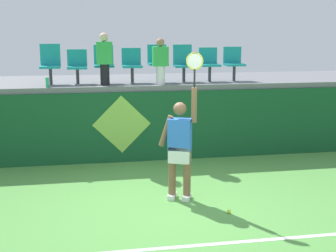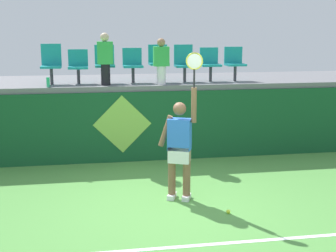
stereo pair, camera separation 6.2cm
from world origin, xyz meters
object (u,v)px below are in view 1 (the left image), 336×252
Objects in this scene: tennis_ball at (229,212)px; spectator_0 at (160,61)px; stadium_chair_5 at (183,62)px; stadium_chair_3 at (132,63)px; stadium_chair_4 at (158,61)px; tennis_player at (180,145)px; water_bottle at (47,82)px; stadium_chair_1 at (77,65)px; stadium_chair_0 at (50,62)px; stadium_chair_6 at (209,62)px; spectator_1 at (104,58)px; stadium_chair_2 at (104,62)px; stadium_chair_7 at (233,62)px.

spectator_0 reaches higher than tennis_ball.
stadium_chair_5 is 0.75m from spectator_0.
stadium_chair_3 is at bearing -179.58° from stadium_chair_5.
stadium_chair_4 is 0.85× the size of spectator_0.
tennis_player is 3.40m from stadium_chair_3.
stadium_chair_1 is at bearing 43.20° from water_bottle.
spectator_0 is at bearing -10.35° from stadium_chair_0.
water_bottle is 2.54m from stadium_chair_4.
stadium_chair_5 is at bearing 179.12° from stadium_chair_6.
spectator_1 reaches higher than tennis_ball.
stadium_chair_5 is (2.43, 0.01, 0.03)m from stadium_chair_1.
stadium_chair_0 is at bearing 179.84° from stadium_chair_6.
stadium_chair_2 is at bearing 179.47° from stadium_chair_3.
stadium_chair_3 is 1.00× the size of stadium_chair_6.
stadium_chair_4 reaches higher than stadium_chair_6.
stadium_chair_4 is (2.41, -0.01, 0.01)m from stadium_chair_0.
stadium_chair_2 is 2.45m from stadium_chair_6.
tennis_player is 3.30× the size of stadium_chair_1.
spectator_0 reaches higher than stadium_chair_4.
stadium_chair_5 is (1.20, 0.01, 0.02)m from stadium_chair_3.
tennis_ball is (0.65, -0.77, -0.93)m from tennis_player.
stadium_chair_4 is 0.61m from stadium_chair_5.
spectator_1 reaches higher than stadium_chair_7.
water_bottle is 3.73m from stadium_chair_6.
stadium_chair_5 is at bearing 0.42° from stadium_chair_3.
stadium_chair_4 is (2.44, 0.59, 0.38)m from water_bottle.
tennis_player is at bearing -91.82° from stadium_chair_4.
stadium_chair_0 is 1.18m from stadium_chair_2.
stadium_chair_3 is at bearing -0.30° from stadium_chair_0.
spectator_1 is at bearing -172.48° from stadium_chair_7.
spectator_0 is (-0.00, -0.43, 0.03)m from stadium_chair_4.
stadium_chair_1 is (-2.37, 3.93, 2.06)m from tennis_ball.
stadium_chair_0 is 1.03× the size of stadium_chair_4.
stadium_chair_3 reaches higher than water_bottle.
stadium_chair_7 is 3.08m from spectator_1.
spectator_0 is at bearing -90.00° from stadium_chair_4.
spectator_0 is at bearing 98.86° from tennis_ball.
spectator_0 is at bearing -1.31° from spectator_1.
stadium_chair_2 is at bearing 0.66° from stadium_chair_1.
stadium_chair_2 is 1.09× the size of stadium_chair_3.
tennis_player is 2.94× the size of stadium_chair_5.
stadium_chair_0 is at bearing 126.85° from tennis_ball.
stadium_chair_4 is (1.23, -0.00, 0.01)m from stadium_chair_2.
tennis_player is at bearing -112.75° from stadium_chair_6.
stadium_chair_6 is at bearing 9.05° from water_bottle.
stadium_chair_5 is at bearing 11.02° from water_bottle.
stadium_chair_3 is 0.78× the size of spectator_0.
spectator_1 reaches higher than tennis_player.
tennis_player is 3.78m from stadium_chair_1.
spectator_0 is (2.41, -0.44, 0.04)m from stadium_chair_0.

